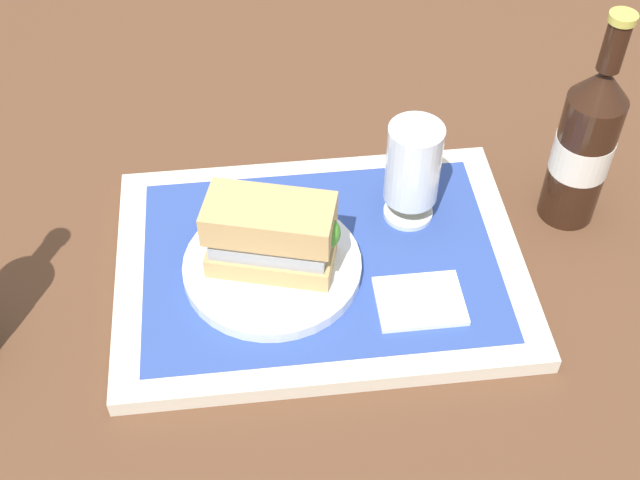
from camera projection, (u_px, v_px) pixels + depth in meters
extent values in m
plane|color=brown|center=(320.00, 271.00, 0.93)|extent=(3.00, 3.00, 0.00)
cube|color=beige|center=(320.00, 265.00, 0.92)|extent=(0.44, 0.32, 0.02)
cube|color=#2D4793|center=(320.00, 258.00, 0.91)|extent=(0.38, 0.27, 0.00)
cylinder|color=white|center=(272.00, 267.00, 0.90)|extent=(0.19, 0.19, 0.01)
cube|color=tan|center=(272.00, 255.00, 0.88)|extent=(0.14, 0.10, 0.02)
cube|color=#9EA3A8|center=(271.00, 242.00, 0.87)|extent=(0.13, 0.09, 0.02)
cube|color=silver|center=(270.00, 234.00, 0.86)|extent=(0.12, 0.08, 0.01)
sphere|color=#47932D|center=(319.00, 233.00, 0.85)|extent=(0.04, 0.04, 0.04)
cube|color=tan|center=(269.00, 219.00, 0.84)|extent=(0.14, 0.10, 0.04)
cylinder|color=silver|center=(408.00, 212.00, 0.96)|extent=(0.06, 0.06, 0.01)
cylinder|color=silver|center=(409.00, 203.00, 0.95)|extent=(0.01, 0.01, 0.02)
cylinder|color=silver|center=(413.00, 163.00, 0.90)|extent=(0.06, 0.06, 0.09)
cylinder|color=gold|center=(411.00, 183.00, 0.92)|extent=(0.06, 0.06, 0.04)
cylinder|color=white|center=(413.00, 166.00, 0.91)|extent=(0.05, 0.05, 0.01)
cube|color=white|center=(420.00, 301.00, 0.87)|extent=(0.09, 0.07, 0.01)
cylinder|color=black|center=(580.00, 159.00, 0.93)|extent=(0.06, 0.06, 0.17)
cylinder|color=silver|center=(582.00, 153.00, 0.93)|extent=(0.07, 0.07, 0.05)
cone|color=black|center=(603.00, 84.00, 0.86)|extent=(0.06, 0.06, 0.04)
cylinder|color=black|center=(615.00, 46.00, 0.82)|extent=(0.02, 0.02, 0.05)
cylinder|color=#BFB74C|center=(623.00, 18.00, 0.80)|extent=(0.03, 0.03, 0.01)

